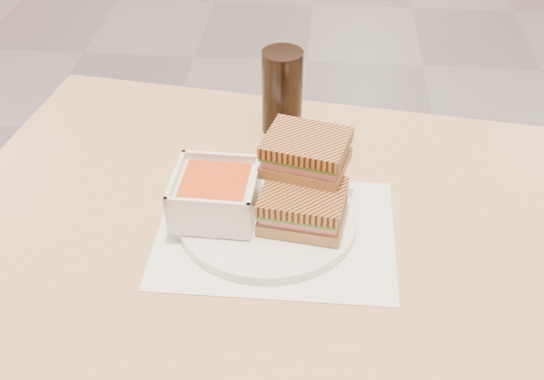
# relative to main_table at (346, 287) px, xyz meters

# --- Properties ---
(main_table) EXTENTS (1.28, 0.85, 0.75)m
(main_table) POSITION_rel_main_table_xyz_m (0.00, 0.00, 0.00)
(main_table) COLOR tan
(main_table) RESTS_ON ground
(tray_liner) EXTENTS (0.34, 0.26, 0.00)m
(tray_liner) POSITION_rel_main_table_xyz_m (-0.11, -0.01, 0.11)
(tray_liner) COLOR white
(tray_liner) RESTS_ON main_table
(plate) EXTENTS (0.26, 0.26, 0.01)m
(plate) POSITION_rel_main_table_xyz_m (-0.12, 0.01, 0.12)
(plate) COLOR white
(plate) RESTS_ON tray_liner
(soup_bowl) EXTENTS (0.12, 0.12, 0.06)m
(soup_bowl) POSITION_rel_main_table_xyz_m (-0.20, 0.01, 0.16)
(soup_bowl) COLOR white
(soup_bowl) RESTS_ON plate
(panini_lower) EXTENTS (0.13, 0.11, 0.05)m
(panini_lower) POSITION_rel_main_table_xyz_m (-0.07, -0.00, 0.16)
(panini_lower) COLOR #A57A41
(panini_lower) RESTS_ON plate
(panini_upper) EXTENTS (0.13, 0.12, 0.05)m
(panini_upper) POSITION_rel_main_table_xyz_m (-0.07, 0.06, 0.21)
(panini_upper) COLOR #A57A41
(panini_upper) RESTS_ON panini_lower
(cola_glass) EXTENTS (0.07, 0.07, 0.15)m
(cola_glass) POSITION_rel_main_table_xyz_m (-0.12, 0.26, 0.19)
(cola_glass) COLOR black
(cola_glass) RESTS_ON main_table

